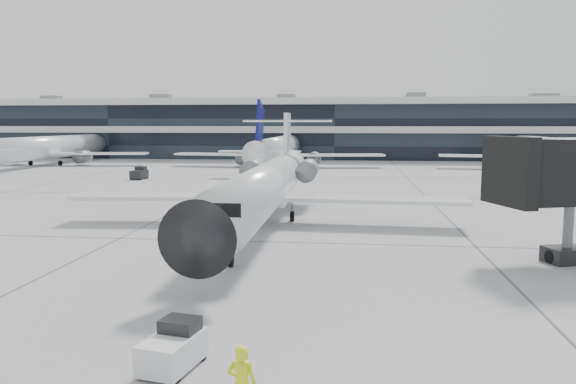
# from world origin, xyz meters

# --- Properties ---
(ground) EXTENTS (220.00, 220.00, 0.00)m
(ground) POSITION_xyz_m (0.00, 0.00, 0.00)
(ground) COLOR #939396
(ground) RESTS_ON ground
(terminal) EXTENTS (170.00, 22.00, 10.00)m
(terminal) POSITION_xyz_m (0.00, 82.00, 5.00)
(terminal) COLOR black
(terminal) RESTS_ON ground
(bg_jet_left) EXTENTS (32.00, 40.00, 9.60)m
(bg_jet_left) POSITION_xyz_m (-45.00, 55.00, 0.00)
(bg_jet_left) COLOR white
(bg_jet_left) RESTS_ON ground
(bg_jet_center) EXTENTS (32.00, 40.00, 9.60)m
(bg_jet_center) POSITION_xyz_m (-8.00, 55.00, 0.00)
(bg_jet_center) COLOR white
(bg_jet_center) RESTS_ON ground
(bg_jet_right) EXTENTS (32.00, 40.00, 9.60)m
(bg_jet_right) POSITION_xyz_m (32.00, 55.00, 0.00)
(bg_jet_right) COLOR white
(bg_jet_right) RESTS_ON ground
(regional_jet) EXTENTS (26.14, 32.49, 7.52)m
(regional_jet) POSITION_xyz_m (-2.31, 5.57, 2.57)
(regional_jet) COLOR white
(regional_jet) RESTS_ON ground
(baggage_tug) EXTENTS (1.55, 2.18, 1.26)m
(baggage_tug) POSITION_xyz_m (-1.42, -16.44, 0.57)
(baggage_tug) COLOR silver
(baggage_tug) RESTS_ON ground
(traffic_cone) EXTENTS (0.45, 0.45, 0.52)m
(traffic_cone) POSITION_xyz_m (-3.91, 16.56, 0.24)
(traffic_cone) COLOR #FC580D
(traffic_cone) RESTS_ON ground
(far_tug) EXTENTS (1.53, 2.44, 1.50)m
(far_tug) POSITION_xyz_m (-21.93, 33.58, 0.67)
(far_tug) COLOR black
(far_tug) RESTS_ON ground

